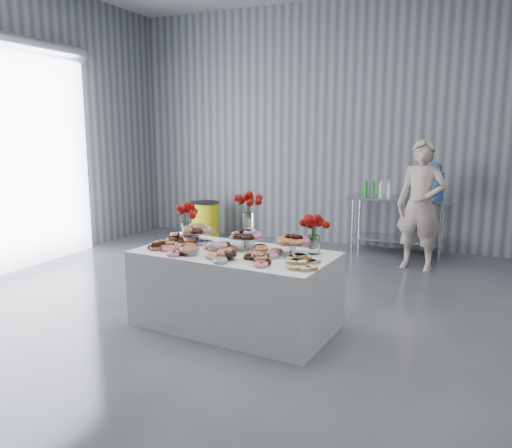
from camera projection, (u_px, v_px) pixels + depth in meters
The scene contains 16 objects.
ground at pixel (239, 346), 4.47m from camera, with size 9.00×9.00×0.00m, color #3B3D43.
room_walls at pixel (212, 41), 4.16m from camera, with size 8.04×9.04×4.02m.
display_table at pixel (235, 289), 4.89m from camera, with size 1.90×1.00×0.75m, color white.
prep_table at pixel (398, 215), 7.74m from camera, with size 1.50×0.60×0.90m.
donut_mounds at pixel (232, 249), 4.77m from camera, with size 1.80×0.80×0.09m, color #C68848, non-canonical shape.
cake_stand_left at pixel (197, 230), 5.19m from camera, with size 0.36×0.36×0.17m.
cake_stand_mid at pixel (247, 236), 4.90m from camera, with size 0.36×0.36×0.17m.
cake_stand_right at pixel (293, 241), 4.67m from camera, with size 0.36×0.36×0.17m.
danish_pile at pixel (300, 259), 4.33m from camera, with size 0.48×0.48×0.11m, color white, non-canonical shape.
bouquet_left at pixel (187, 212), 5.34m from camera, with size 0.26×0.26×0.42m.
bouquet_right at pixel (314, 223), 4.70m from camera, with size 0.26×0.26×0.42m.
bouquet_center at pixel (248, 208), 5.08m from camera, with size 0.26×0.26×0.57m.
water_jug at pixel (434, 182), 7.45m from camera, with size 0.28×0.28×0.55m.
drink_bottles at pixel (377, 188), 7.70m from camera, with size 0.54×0.08×0.27m, color #268C33, non-canonical shape.
person at pixel (421, 205), 6.84m from camera, with size 0.66×0.43×1.80m, color #CC8C93.
trash_barrel at pixel (205, 220), 8.92m from camera, with size 0.52×0.52×0.67m.
Camera 1 is at (1.83, -3.78, 1.90)m, focal length 35.00 mm.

